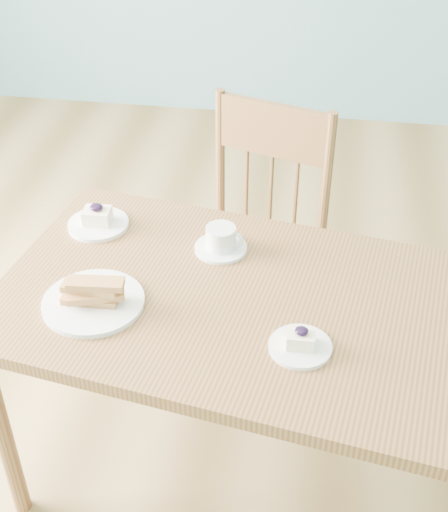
% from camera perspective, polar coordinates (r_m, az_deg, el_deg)
% --- Properties ---
extents(room, '(5.01, 5.01, 2.71)m').
position_cam_1_polar(room, '(1.46, 5.56, 17.13)').
color(room, '#A3804C').
rests_on(room, ground).
extents(dining_table, '(1.39, 0.93, 0.69)m').
position_cam_1_polar(dining_table, '(1.82, 2.15, -5.24)').
color(dining_table, brown).
rests_on(dining_table, ground).
extents(dining_chair, '(0.52, 0.51, 0.91)m').
position_cam_1_polar(dining_chair, '(2.35, 2.33, 1.11)').
color(dining_chair, brown).
rests_on(dining_chair, ground).
extents(cheesecake_plate_near, '(0.15, 0.15, 0.06)m').
position_cam_1_polar(cheesecake_plate_near, '(1.64, 6.14, -6.98)').
color(cheesecake_plate_near, white).
rests_on(cheesecake_plate_near, dining_table).
extents(cheesecake_plate_far, '(0.17, 0.17, 0.07)m').
position_cam_1_polar(cheesecake_plate_far, '(2.06, -10.05, 2.79)').
color(cheesecake_plate_far, white).
rests_on(cheesecake_plate_far, dining_table).
extents(coffee_cup, '(0.14, 0.14, 0.07)m').
position_cam_1_polar(coffee_cup, '(1.92, -0.22, 1.24)').
color(coffee_cup, white).
rests_on(coffee_cup, dining_table).
extents(biscotti_plate, '(0.25, 0.25, 0.08)m').
position_cam_1_polar(biscotti_plate, '(1.77, -10.47, -3.23)').
color(biscotti_plate, white).
rests_on(biscotti_plate, dining_table).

